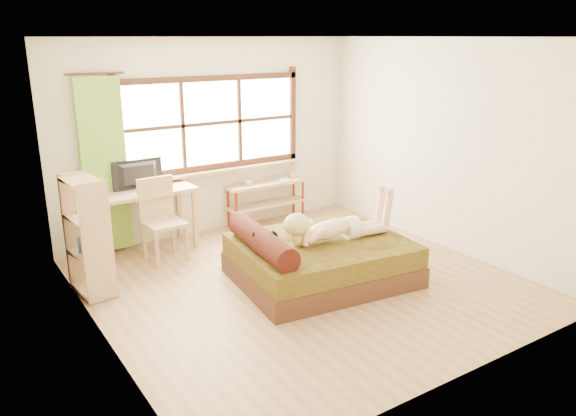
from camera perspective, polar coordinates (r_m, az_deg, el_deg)
floor at (r=6.51m, az=1.47°, el=-7.54°), size 4.50×4.50×0.00m
ceiling at (r=5.91m, az=1.68°, el=16.97°), size 4.50×4.50×0.00m
wall_back at (r=7.98m, az=-7.76°, el=7.12°), size 4.50×0.00×4.50m
wall_front at (r=4.48m, az=18.22°, el=-1.50°), size 4.50×0.00×4.50m
wall_left at (r=5.16m, az=-19.40°, el=0.81°), size 0.00×4.50×4.50m
wall_right at (r=7.56m, az=15.80°, el=6.07°), size 0.00×4.50×4.50m
window at (r=7.93m, az=-7.71°, el=8.22°), size 2.80×0.16×1.46m
curtain at (r=7.38m, az=-18.18°, el=4.03°), size 0.55×0.10×2.20m
bed at (r=6.48m, az=3.06°, el=-5.19°), size 2.07×1.74×0.72m
woman at (r=6.38m, az=4.85°, el=-0.78°), size 1.37×0.53×0.57m
kitten at (r=6.08m, az=-2.55°, el=-3.34°), size 0.30×0.15×0.23m
desk at (r=7.43m, az=-14.56°, el=0.95°), size 1.35×0.67×0.82m
monitor at (r=7.40m, az=-14.86°, el=3.26°), size 0.66×0.12×0.38m
chair at (r=7.18m, az=-12.82°, el=-0.66°), size 0.48×0.48×1.03m
pipe_shelf at (r=8.39m, az=-2.14°, el=1.52°), size 1.26×0.32×0.71m
cup at (r=8.18m, az=-4.03°, el=2.62°), size 0.11×0.11×0.09m
book at (r=8.44m, az=-1.06°, el=2.87°), size 0.18×0.25×0.02m
bookshelf at (r=6.37m, az=-19.67°, el=-2.73°), size 0.38×0.60×1.30m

